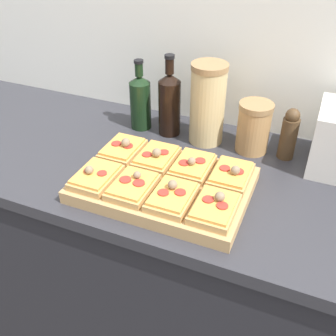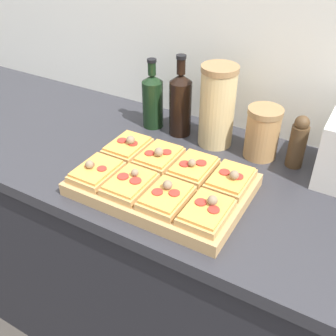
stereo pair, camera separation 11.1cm
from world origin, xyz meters
name	(u,v)px [view 2 (the right image)]	position (x,y,z in m)	size (l,w,h in m)	color
wall_back	(215,29)	(0.00, 0.67, 1.25)	(6.00, 0.06, 2.50)	silver
kitchen_counter	(163,261)	(0.00, 0.32, 0.47)	(2.63, 0.67, 0.93)	#232328
cutting_board	(163,185)	(0.08, 0.19, 0.95)	(0.47, 0.33, 0.04)	tan
pizza_slice_back_left	(128,146)	(-0.09, 0.27, 0.98)	(0.10, 0.14, 0.06)	tan
pizza_slice_back_midleft	(159,156)	(0.02, 0.27, 0.98)	(0.10, 0.14, 0.05)	tan
pizza_slice_back_midright	(193,167)	(0.14, 0.27, 0.98)	(0.10, 0.14, 0.05)	tan
pizza_slice_back_right	(231,179)	(0.25, 0.27, 0.98)	(0.10, 0.14, 0.05)	tan
pizza_slice_front_left	(96,171)	(-0.09, 0.12, 0.98)	(0.10, 0.14, 0.05)	tan
pizza_slice_front_midleft	(130,183)	(0.02, 0.12, 0.98)	(0.10, 0.14, 0.05)	tan
pizza_slice_front_midright	(167,196)	(0.13, 0.12, 0.98)	(0.10, 0.14, 0.05)	tan
pizza_slice_front_right	(207,211)	(0.25, 0.12, 0.98)	(0.10, 0.14, 0.05)	tan
olive_oil_bottle	(153,100)	(-0.15, 0.50, 1.03)	(0.07, 0.07, 0.25)	black
wine_bottle	(180,103)	(-0.04, 0.50, 1.04)	(0.08, 0.08, 0.28)	black
grain_jar_tall	(217,106)	(0.10, 0.50, 1.06)	(0.12, 0.12, 0.27)	tan
grain_jar_short	(262,133)	(0.26, 0.50, 1.01)	(0.11, 0.11, 0.17)	#AD7F4C
pepper_mill	(298,142)	(0.37, 0.50, 1.01)	(0.05, 0.05, 0.17)	#47331E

